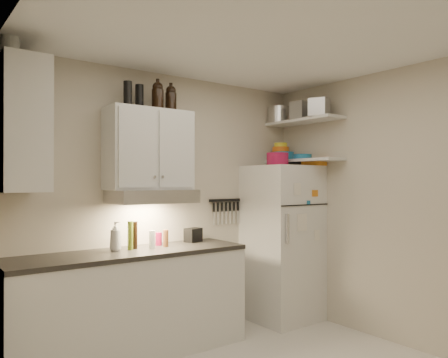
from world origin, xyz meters
TOP-DOWN VIEW (x-y plane):
  - ceiling at (0.00, 0.00)m, footprint 3.20×3.00m
  - back_wall at (0.00, 1.51)m, footprint 3.20×0.02m
  - left_wall at (-1.61, 0.00)m, footprint 0.02×3.00m
  - right_wall at (1.61, 0.00)m, footprint 0.02×3.00m
  - base_cabinet at (-0.55, 1.20)m, footprint 2.10×0.60m
  - countertop at (-0.55, 1.20)m, footprint 2.10×0.62m
  - upper_cabinet at (-0.30, 1.33)m, footprint 0.80×0.33m
  - side_cabinet at (-1.44, 1.20)m, footprint 0.33×0.55m
  - range_hood at (-0.30, 1.27)m, footprint 0.76×0.46m
  - fridge at (1.25, 1.16)m, footprint 0.70×0.68m
  - shelf_hi at (1.45, 1.02)m, footprint 0.30×0.95m
  - shelf_lo at (1.45, 1.02)m, footprint 0.30×0.95m
  - knife_strip at (0.70, 1.49)m, footprint 0.42×0.02m
  - dutch_oven at (1.14, 1.12)m, footprint 0.30×0.30m
  - book_stack at (1.49, 0.91)m, footprint 0.24×0.27m
  - spice_jar at (1.22, 1.07)m, footprint 0.07×0.07m
  - stock_pot at (1.41, 1.38)m, footprint 0.30×0.30m
  - tin_a at (1.38, 1.00)m, footprint 0.21×0.19m
  - tin_b at (1.39, 0.75)m, footprint 0.24×0.24m
  - bowl_teal at (1.43, 1.32)m, footprint 0.24×0.24m
  - bowl_orange at (1.41, 1.35)m, footprint 0.19×0.19m
  - bowl_yellow at (1.41, 1.35)m, footprint 0.15×0.15m
  - plates at (1.40, 1.00)m, footprint 0.23×0.23m
  - growler_a at (-0.24, 1.27)m, footprint 0.14×0.14m
  - growler_b at (-0.08, 1.32)m, footprint 0.11×0.11m
  - thermos_a at (-0.39, 1.35)m, footprint 0.10×0.10m
  - thermos_b at (-0.54, 1.27)m, footprint 0.09×0.09m
  - side_jar at (-1.51, 1.19)m, footprint 0.17×0.17m
  - soap_bottle at (-0.66, 1.26)m, footprint 0.14×0.14m
  - pepper_mill at (-0.18, 1.23)m, footprint 0.06×0.06m
  - oil_bottle at (-0.52, 1.25)m, footprint 0.06×0.06m
  - vinegar_bottle at (-0.47, 1.28)m, footprint 0.07×0.07m
  - clear_bottle at (-0.33, 1.22)m, footprint 0.07×0.07m
  - red_jar at (-0.19, 1.34)m, footprint 0.06×0.06m
  - caddy at (0.20, 1.35)m, footprint 0.19×0.15m

SIDE VIEW (x-z plane):
  - base_cabinet at x=-0.55m, z-range 0.00..0.88m
  - fridge at x=1.25m, z-range 0.00..1.70m
  - countertop at x=-0.55m, z-range 0.88..0.92m
  - red_jar at x=-0.19m, z-range 0.92..1.04m
  - caddy at x=0.20m, z-range 0.92..1.06m
  - pepper_mill at x=-0.18m, z-range 0.92..1.08m
  - clear_bottle at x=-0.33m, z-range 0.92..1.08m
  - vinegar_bottle at x=-0.47m, z-range 0.92..1.17m
  - oil_bottle at x=-0.52m, z-range 0.92..1.18m
  - soap_bottle at x=-0.66m, z-range 0.92..1.21m
  - back_wall at x=0.00m, z-range 0.00..2.60m
  - left_wall at x=-1.61m, z-range 0.00..2.60m
  - right_wall at x=1.61m, z-range 0.00..2.60m
  - knife_strip at x=0.70m, z-range 1.31..1.33m
  - range_hood at x=-0.30m, z-range 1.33..1.45m
  - book_stack at x=1.49m, z-range 1.70..1.78m
  - spice_jar at x=1.22m, z-range 1.70..1.79m
  - shelf_lo at x=1.45m, z-range 1.75..1.77m
  - dutch_oven at x=1.14m, z-range 1.70..1.84m
  - plates at x=1.40m, z-range 1.77..1.83m
  - bowl_teal at x=1.43m, z-range 1.77..1.87m
  - upper_cabinet at x=-0.30m, z-range 1.45..2.20m
  - bowl_orange at x=1.41m, z-range 1.87..1.93m
  - side_cabinet at x=-1.44m, z-range 1.45..2.45m
  - bowl_yellow at x=1.41m, z-range 1.93..1.98m
  - shelf_hi at x=1.45m, z-range 2.19..2.22m
  - tin_b at x=1.39m, z-range 2.21..2.40m
  - stock_pot at x=1.41m, z-range 2.21..2.40m
  - tin_a at x=1.38m, z-range 2.21..2.40m
  - thermos_b at x=-0.54m, z-range 2.20..2.42m
  - thermos_a at x=-0.39m, z-range 2.20..2.42m
  - growler_b at x=-0.08m, z-range 2.20..2.45m
  - growler_a at x=-0.24m, z-range 2.20..2.46m
  - side_jar at x=-1.51m, z-range 2.45..2.63m
  - ceiling at x=0.00m, z-range 2.60..2.62m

